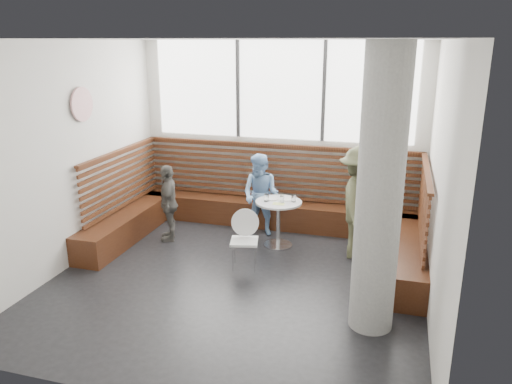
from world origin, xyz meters
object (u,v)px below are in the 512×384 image
(adult_man, at_px, (359,203))
(cafe_table, at_px, (278,214))
(cafe_chair, at_px, (246,235))
(child_back, at_px, (261,195))
(concrete_column, at_px, (380,194))
(child_left, at_px, (169,203))

(adult_man, bearing_deg, cafe_table, 86.65)
(cafe_chair, bearing_deg, child_back, 83.09)
(concrete_column, relative_size, child_left, 2.51)
(cafe_table, distance_m, child_left, 1.82)
(concrete_column, bearing_deg, child_back, 129.51)
(cafe_chair, distance_m, child_left, 1.67)
(cafe_table, xyz_separation_m, cafe_chair, (-0.28, -0.87, -0.05))
(child_left, bearing_deg, child_back, 94.25)
(concrete_column, bearing_deg, adult_man, 99.90)
(concrete_column, distance_m, cafe_table, 2.76)
(cafe_table, bearing_deg, child_left, -172.99)
(concrete_column, bearing_deg, child_left, 152.46)
(cafe_chair, relative_size, child_left, 0.67)
(concrete_column, xyz_separation_m, cafe_chair, (-1.87, 1.12, -1.11))
(adult_man, xyz_separation_m, child_back, (-1.67, 0.51, -0.17))
(cafe_table, bearing_deg, child_back, 133.16)
(cafe_chair, height_order, child_left, child_left)
(child_back, bearing_deg, concrete_column, -37.08)
(cafe_chair, height_order, adult_man, adult_man)
(cafe_chair, xyz_separation_m, adult_man, (1.53, 0.81, 0.37))
(child_left, bearing_deg, cafe_chair, 45.52)
(cafe_table, relative_size, child_back, 0.54)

